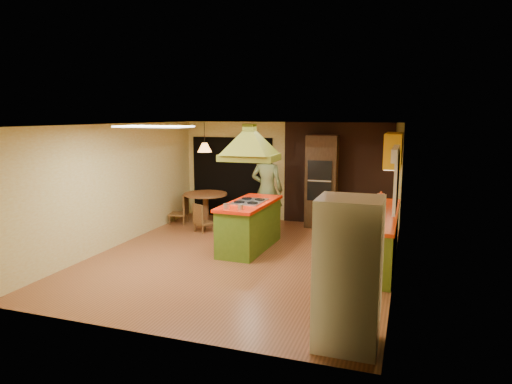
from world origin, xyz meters
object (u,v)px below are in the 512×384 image
(man, at_px, (267,190))
(wall_oven, at_px, (322,181))
(kitchen_island, at_px, (250,225))
(dining_table, at_px, (206,202))
(refrigerator, at_px, (348,273))
(canister_large, at_px, (381,199))

(man, height_order, wall_oven, wall_oven)
(kitchen_island, distance_m, dining_table, 2.32)
(kitchen_island, xyz_separation_m, man, (-0.05, 1.31, 0.51))
(refrigerator, xyz_separation_m, canister_large, (0.09, 4.15, 0.14))
(refrigerator, height_order, wall_oven, wall_oven)
(man, relative_size, canister_large, 9.31)
(man, relative_size, dining_table, 1.89)
(kitchen_island, relative_size, canister_large, 9.13)
(kitchen_island, height_order, canister_large, canister_large)
(kitchen_island, height_order, dining_table, kitchen_island)
(refrigerator, height_order, dining_table, refrigerator)
(dining_table, bearing_deg, man, -9.00)
(refrigerator, relative_size, wall_oven, 0.80)
(man, xyz_separation_m, refrigerator, (2.44, -4.65, -0.11))
(canister_large, bearing_deg, wall_oven, 134.02)
(dining_table, bearing_deg, kitchen_island, -42.71)
(wall_oven, height_order, canister_large, wall_oven)
(refrigerator, bearing_deg, canister_large, 88.88)
(refrigerator, xyz_separation_m, wall_oven, (-1.39, 5.67, 0.22))
(kitchen_island, relative_size, refrigerator, 1.11)
(man, xyz_separation_m, wall_oven, (1.06, 1.02, 0.11))
(man, bearing_deg, dining_table, -11.04)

